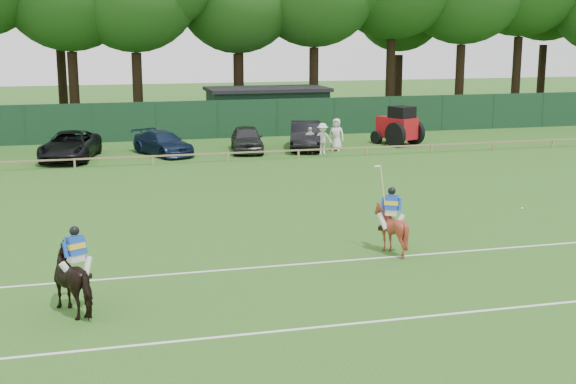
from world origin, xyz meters
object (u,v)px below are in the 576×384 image
object	(u,v)px
estate_black	(306,135)
spectator_right	(336,135)
hatch_grey	(247,139)
sedan_navy	(163,143)
spectator_left	(323,139)
horse_chestnut	(391,229)
suv_black	(70,146)
utility_shed	(267,109)
tractor	(399,127)
polo_ball	(522,208)
horse_dark	(77,280)
spectator_mid	(310,140)

from	to	relation	value
estate_black	spectator_right	world-z (taller)	spectator_right
spectator_right	hatch_grey	bearing A→B (deg)	-158.04
sedan_navy	spectator_left	xyz separation A→B (m)	(8.89, -1.97, 0.22)
horse_chestnut	sedan_navy	xyz separation A→B (m)	(-5.15, 21.55, -0.11)
suv_black	utility_shed	bearing A→B (deg)	47.09
sedan_navy	estate_black	size ratio (longest dim) A/B	0.93
utility_shed	tractor	bearing A→B (deg)	-53.76
suv_black	polo_ball	xyz separation A→B (m)	(17.58, -16.92, -0.73)
horse_dark	utility_shed	xyz separation A→B (m)	(12.66, 33.44, 0.70)
spectator_mid	polo_ball	distance (m)	16.36
polo_ball	tractor	world-z (taller)	tractor
spectator_right	spectator_left	bearing A→B (deg)	-107.23
sedan_navy	spectator_mid	bearing A→B (deg)	-35.14
estate_black	spectator_mid	world-z (taller)	estate_black
estate_black	spectator_mid	bearing A→B (deg)	-80.80
estate_black	utility_shed	bearing A→B (deg)	108.39
horse_dark	tractor	world-z (taller)	tractor
hatch_grey	tractor	bearing A→B (deg)	10.10
spectator_left	sedan_navy	bearing A→B (deg)	172.77
horse_dark	tractor	xyz separation A→B (m)	(19.00, 24.80, 0.29)
spectator_mid	hatch_grey	bearing A→B (deg)	166.30
suv_black	polo_ball	size ratio (longest dim) A/B	61.66
spectator_right	utility_shed	world-z (taller)	utility_shed
horse_chestnut	utility_shed	world-z (taller)	utility_shed
spectator_right	polo_ball	xyz separation A→B (m)	(2.46, -16.27, -0.91)
sedan_navy	spectator_mid	size ratio (longest dim) A/B	3.03
polo_ball	tractor	xyz separation A→B (m)	(2.00, 17.56, 1.09)
hatch_grey	utility_shed	world-z (taller)	utility_shed
suv_black	spectator_mid	xyz separation A→B (m)	(13.35, -1.13, -0.01)
polo_ball	tractor	bearing A→B (deg)	83.49
sedan_navy	spectator_mid	distance (m)	8.40
horse_chestnut	polo_ball	distance (m)	8.53
polo_ball	utility_shed	world-z (taller)	utility_shed
utility_shed	hatch_grey	bearing A→B (deg)	-110.21
horse_chestnut	spectator_left	xyz separation A→B (m)	(3.74, 19.58, 0.11)
spectator_right	tractor	bearing A→B (deg)	48.86
suv_black	estate_black	distance (m)	13.56
horse_dark	spectator_mid	world-z (taller)	horse_dark
horse_chestnut	sedan_navy	world-z (taller)	horse_chestnut
hatch_grey	estate_black	size ratio (longest dim) A/B	0.89
hatch_grey	spectator_mid	world-z (taller)	spectator_mid
spectator_right	tractor	world-z (taller)	tractor
hatch_grey	horse_dark	bearing A→B (deg)	-102.67
spectator_left	tractor	size ratio (longest dim) A/B	0.53
horse_chestnut	spectator_right	distance (m)	21.11
hatch_grey	estate_black	distance (m)	3.60
spectator_left	hatch_grey	bearing A→B (deg)	159.48
suv_black	hatch_grey	size ratio (longest dim) A/B	1.26
hatch_grey	spectator_left	distance (m)	4.47
horse_dark	hatch_grey	bearing A→B (deg)	-140.88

